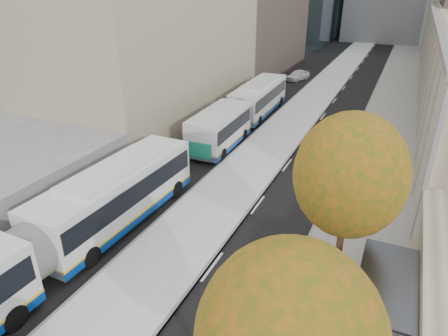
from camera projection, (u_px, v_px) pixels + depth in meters
The scene contains 7 objects.
bus_platform at pixel (297, 116), 37.82m from camera, with size 4.25×150.00×0.15m, color #BEBEBE.
sidewalk at pixel (387, 128), 34.84m from camera, with size 4.75×150.00×0.08m, color gray.
bus_shelter at pixel (392, 292), 13.57m from camera, with size 1.90×4.40×2.53m.
tree_c at pixel (350, 176), 14.71m from camera, with size 4.20×4.20×7.28m.
bus_near at pixel (56, 236), 17.42m from camera, with size 3.22×18.42×3.06m.
bus_far at pixel (244, 109), 34.57m from camera, with size 2.98×17.61×2.93m.
distant_car at pixel (298, 75), 51.05m from camera, with size 1.53×3.80×1.30m, color white.
Camera 1 is at (4.81, -0.91, 11.82)m, focal length 32.00 mm.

